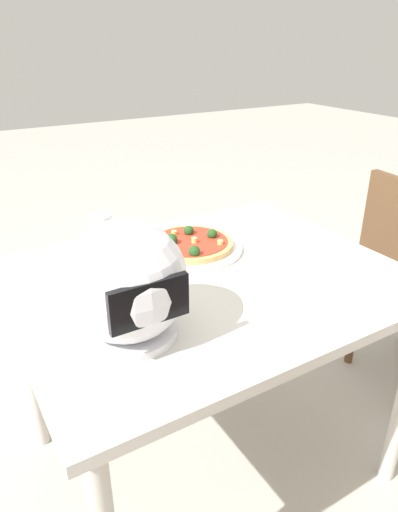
{
  "coord_description": "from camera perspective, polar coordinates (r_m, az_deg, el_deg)",
  "views": [
    {
      "loc": [
        0.62,
        0.99,
        1.36
      ],
      "look_at": [
        -0.02,
        -0.09,
        0.76
      ],
      "focal_mm": 32.27,
      "sensor_mm": 36.0,
      "label": 1
    }
  ],
  "objects": [
    {
      "name": "ground_plane",
      "position": [
        1.79,
        1.0,
        -23.67
      ],
      "size": [
        14.0,
        14.0,
        0.0
      ],
      "primitive_type": "plane",
      "color": "#B2ADA3"
    },
    {
      "name": "dining_table",
      "position": [
        1.37,
        1.21,
        -5.68
      ],
      "size": [
        1.09,
        0.87,
        0.74
      ],
      "color": "beige",
      "rests_on": "ground"
    },
    {
      "name": "pizza_plate",
      "position": [
        1.48,
        -1.11,
        0.98
      ],
      "size": [
        0.33,
        0.33,
        0.01
      ],
      "primitive_type": "cylinder",
      "color": "white",
      "rests_on": "dining_table"
    },
    {
      "name": "motorcycle_helmet",
      "position": [
        1.02,
        -9.02,
        -3.39
      ],
      "size": [
        0.28,
        0.28,
        0.28
      ],
      "color": "silver",
      "rests_on": "dining_table"
    },
    {
      "name": "pizza",
      "position": [
        1.47,
        -1.14,
        1.62
      ],
      "size": [
        0.27,
        0.27,
        0.05
      ],
      "color": "tan",
      "rests_on": "pizza_plate"
    },
    {
      "name": "drinking_glass",
      "position": [
        1.5,
        -11.98,
        2.96
      ],
      "size": [
        0.07,
        0.07,
        0.11
      ],
      "primitive_type": "cylinder",
      "color": "silver",
      "rests_on": "dining_table"
    }
  ]
}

